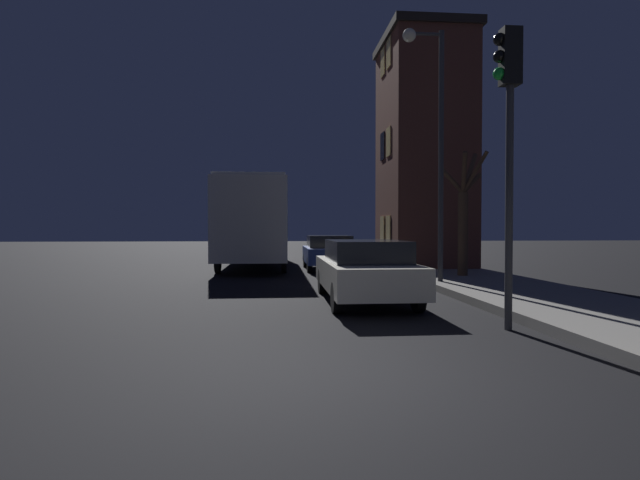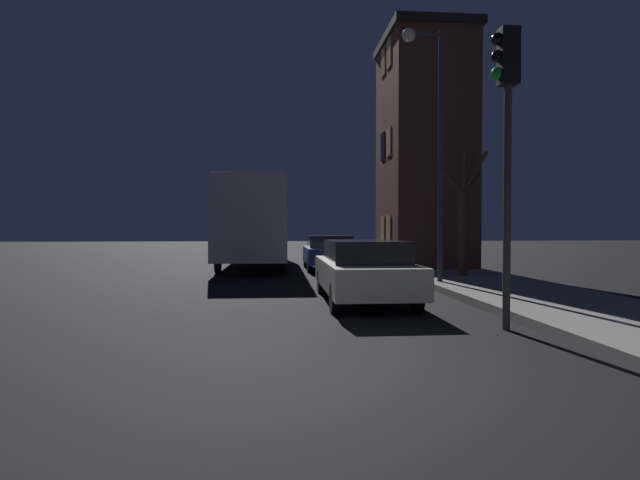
% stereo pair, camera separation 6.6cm
% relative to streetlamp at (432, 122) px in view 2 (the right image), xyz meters
% --- Properties ---
extents(ground_plane, '(120.00, 120.00, 0.00)m').
position_rel_streetlamp_xyz_m(ground_plane, '(-3.46, -8.08, -4.54)').
color(ground_plane, black).
extents(brick_building, '(3.29, 4.28, 9.04)m').
position_rel_streetlamp_xyz_m(brick_building, '(1.57, 6.02, 0.18)').
color(brick_building, brown).
rests_on(brick_building, sidewalk).
extents(streetlamp, '(1.15, 0.36, 6.86)m').
position_rel_streetlamp_xyz_m(streetlamp, '(0.00, 0.00, 0.00)').
color(streetlamp, '#38383A').
rests_on(streetlamp, sidewalk).
extents(traffic_light, '(0.43, 0.24, 4.80)m').
position_rel_streetlamp_xyz_m(traffic_light, '(-0.58, -5.67, -1.12)').
color(traffic_light, '#38383A').
rests_on(traffic_light, ground).
extents(bare_tree, '(1.61, 1.76, 3.91)m').
position_rel_streetlamp_xyz_m(bare_tree, '(1.53, 1.62, -2.48)').
color(bare_tree, '#473323').
rests_on(bare_tree, sidewalk).
extents(bus, '(2.60, 10.86, 3.51)m').
position_rel_streetlamp_xyz_m(bus, '(-5.17, 8.51, -2.45)').
color(bus, beige).
rests_on(bus, ground).
extents(car_near_lane, '(1.77, 4.62, 1.37)m').
position_rel_streetlamp_xyz_m(car_near_lane, '(-2.31, -2.46, -3.82)').
color(car_near_lane, beige).
rests_on(car_near_lane, ground).
extents(car_mid_lane, '(1.85, 3.86, 1.36)m').
position_rel_streetlamp_xyz_m(car_mid_lane, '(-2.19, 6.25, -3.83)').
color(car_mid_lane, navy).
rests_on(car_mid_lane, ground).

